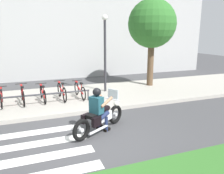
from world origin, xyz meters
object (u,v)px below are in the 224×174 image
object	(u,v)px
bicycle_2	(23,95)
street_lamp	(105,47)
bike_rack	(33,96)
tree_near_rack	(152,24)
bicycle_3	(43,94)
bicycle_4	(62,91)
bicycle_5	(80,90)
bicycle_1	(1,97)
rider	(98,107)
motorcycle	(100,117)

from	to	relation	value
bicycle_2	street_lamp	world-z (taller)	street_lamp
bike_rack	tree_near_rack	world-z (taller)	tree_near_rack
bike_rack	street_lamp	size ratio (longest dim) A/B	1.19
bicycle_3	bicycle_4	xyz separation A→B (m)	(0.82, -0.00, 0.03)
bicycle_5	street_lamp	distance (m)	2.52
bicycle_1	bicycle_3	bearing A→B (deg)	-0.01
bicycle_1	bicycle_5	distance (m)	3.27
street_lamp	tree_near_rack	xyz separation A→B (m)	(2.83, 0.40, 1.11)
bicycle_5	bike_rack	xyz separation A→B (m)	(-2.04, -0.55, 0.08)
bike_rack	tree_near_rack	bearing A→B (deg)	14.60
rider	bicycle_1	xyz separation A→B (m)	(-3.07, 3.57, -0.35)
motorcycle	tree_near_rack	size ratio (longest dim) A/B	0.41
street_lamp	bicycle_4	bearing A→B (deg)	-163.01
bicycle_1	tree_near_rack	bearing A→B (deg)	8.26
street_lamp	rider	bearing A→B (deg)	-111.52
bicycle_1	bicycle_2	world-z (taller)	bicycle_2
motorcycle	tree_near_rack	distance (m)	7.12
bike_rack	bicycle_1	bearing A→B (deg)	155.66
motorcycle	bicycle_3	world-z (taller)	motorcycle
bicycle_2	bicycle_4	distance (m)	1.64
bicycle_3	bike_rack	size ratio (longest dim) A/B	0.35
bicycle_2	bicycle_4	xyz separation A→B (m)	(1.64, -0.00, 0.01)
rider	bicycle_3	size ratio (longest dim) A/B	0.89
motorcycle	bicycle_1	distance (m)	4.73
motorcycle	bicycle_4	world-z (taller)	motorcycle
rider	street_lamp	xyz separation A→B (m)	(1.69, 4.28, 1.57)
bicycle_2	bicycle_3	xyz separation A→B (m)	(0.82, 0.00, -0.02)
rider	bicycle_1	world-z (taller)	rider
rider	tree_near_rack	xyz separation A→B (m)	(4.52, 4.68, 2.69)
motorcycle	bike_rack	xyz separation A→B (m)	(-1.91, 2.98, 0.11)
rider	bike_rack	bearing A→B (deg)	121.38
bicycle_2	bike_rack	bearing A→B (deg)	-53.55
tree_near_rack	bicycle_2	bearing A→B (deg)	-170.75
bicycle_2	tree_near_rack	distance (m)	7.49
bicycle_5	bicycle_3	bearing A→B (deg)	179.99
bicycle_4	street_lamp	world-z (taller)	street_lamp
rider	tree_near_rack	distance (m)	7.03
bicycle_1	bicycle_3	distance (m)	1.64
rider	tree_near_rack	bearing A→B (deg)	45.98
bicycle_4	street_lamp	xyz separation A→B (m)	(2.30, 0.70, 1.89)
rider	bicycle_2	size ratio (longest dim) A/B	0.83
bicycle_5	bike_rack	world-z (taller)	bicycle_5
bicycle_5	tree_near_rack	size ratio (longest dim) A/B	0.34
rider	bicycle_4	bearing A→B (deg)	99.76
bicycle_4	bike_rack	size ratio (longest dim) A/B	0.36
bicycle_1	bicycle_4	size ratio (longest dim) A/B	0.96
bike_rack	street_lamp	world-z (taller)	street_lamp
bicycle_4	bike_rack	xyz separation A→B (m)	(-1.23, -0.55, 0.06)
motorcycle	street_lamp	world-z (taller)	street_lamp
motorcycle	tree_near_rack	bearing A→B (deg)	46.18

